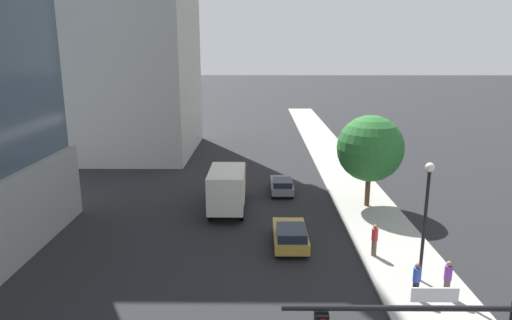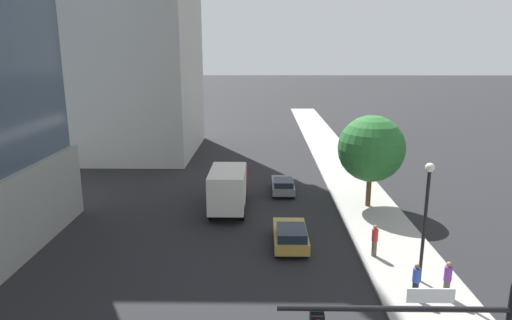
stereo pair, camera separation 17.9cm
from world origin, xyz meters
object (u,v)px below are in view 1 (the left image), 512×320
Objects in this scene: car_gold at (290,235)px; street_lamp at (426,205)px; pedestrian_red_shirt at (375,240)px; box_truck at (228,186)px; pedestrian_purple_shirt at (448,279)px; pedestrian_blue_shirt at (416,280)px; car_gray at (282,185)px; street_tree at (370,148)px.

street_lamp is at bearing -33.95° from car_gold.
car_gold is 2.33× the size of pedestrian_red_shirt.
pedestrian_purple_shirt is (10.79, -11.93, -0.70)m from box_truck.
box_truck is 15.22m from pedestrian_blue_shirt.
street_lamp is at bearing -45.57° from box_truck.
pedestrian_purple_shirt is (6.74, -15.88, 0.42)m from car_gray.
pedestrian_red_shirt is (-1.53, -8.22, -3.31)m from street_tree.
pedestrian_red_shirt is at bearing -41.66° from box_truck.
street_lamp is 10.95m from street_tree.
pedestrian_blue_shirt is 4.44m from pedestrian_red_shirt.
car_gray is at bearing 108.47° from pedestrian_blue_shirt.
car_gray is at bearing 90.00° from car_gold.
box_truck is at bearing 132.13° from pedestrian_purple_shirt.
street_lamp reaches higher than car_gray.
pedestrian_purple_shirt is at bearing -47.87° from box_truck.
car_gold is at bearing -57.03° from box_truck.
street_lamp is 1.42× the size of car_gold.
pedestrian_purple_shirt reaches higher than car_gray.
box_truck is 3.73× the size of pedestrian_purple_shirt.
street_lamp is at bearing -66.92° from car_gray.
street_tree is 1.58× the size of car_gray.
box_truck is at bearing 134.43° from street_lamp.
pedestrian_blue_shirt is at bearing -79.47° from pedestrian_red_shirt.
street_lamp is 3.52m from pedestrian_blue_shirt.
pedestrian_blue_shirt is (-0.77, -1.64, -3.02)m from street_lamp.
car_gray is (-6.03, 3.34, -3.73)m from street_tree.
box_truck is at bearing 128.03° from pedestrian_blue_shirt.
pedestrian_blue_shirt is at bearing -93.25° from street_tree.
pedestrian_purple_shirt is (6.74, -5.69, 0.34)m from car_gold.
street_tree is 13.05m from pedestrian_blue_shirt.
pedestrian_blue_shirt is at bearing -178.15° from pedestrian_purple_shirt.
pedestrian_blue_shirt is at bearing -51.97° from box_truck.
box_truck is (-10.08, -0.61, -2.62)m from street_tree.
street_tree reaches higher than pedestrian_blue_shirt.
pedestrian_red_shirt is (4.51, -11.56, 0.42)m from car_gray.
car_gold reaches higher than car_gray.
box_truck reaches higher than car_gray.
car_gold is 0.63× the size of box_truck.
car_gold is 10.19m from car_gray.
car_gray is at bearing 44.31° from box_truck.
street_lamp reaches higher than pedestrian_purple_shirt.
street_lamp is 1.43× the size of car_gray.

